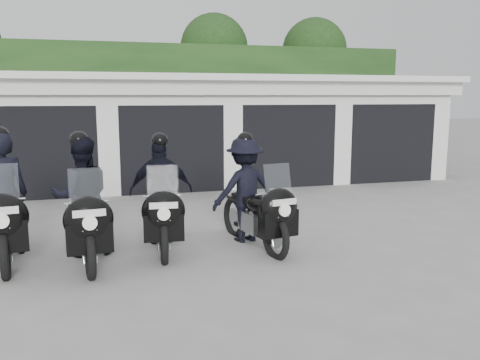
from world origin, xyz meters
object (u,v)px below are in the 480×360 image
object	(u,v)px
police_bike_b	(83,204)
police_bike_d	(250,195)
police_bike_a	(4,207)
police_bike_c	(162,197)

from	to	relation	value
police_bike_b	police_bike_d	distance (m)	2.62
police_bike_a	police_bike_d	world-z (taller)	police_bike_a
police_bike_c	police_bike_a	bearing A→B (deg)	-171.51
police_bike_b	police_bike_d	bearing A→B (deg)	-3.50
police_bike_c	police_bike_d	world-z (taller)	same
police_bike_a	police_bike_b	distance (m)	1.14
police_bike_a	police_bike_c	size ratio (longest dim) A/B	1.07
police_bike_a	police_bike_b	world-z (taller)	police_bike_a
police_bike_b	police_bike_c	bearing A→B (deg)	10.03
police_bike_a	police_bike_b	xyz separation A→B (m)	(1.12, -0.21, 0.02)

